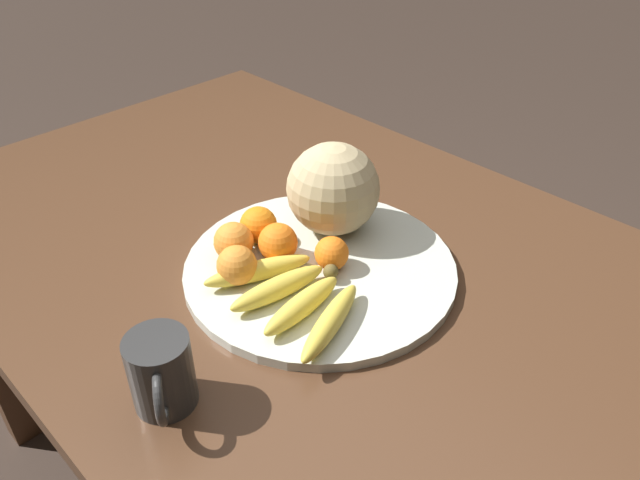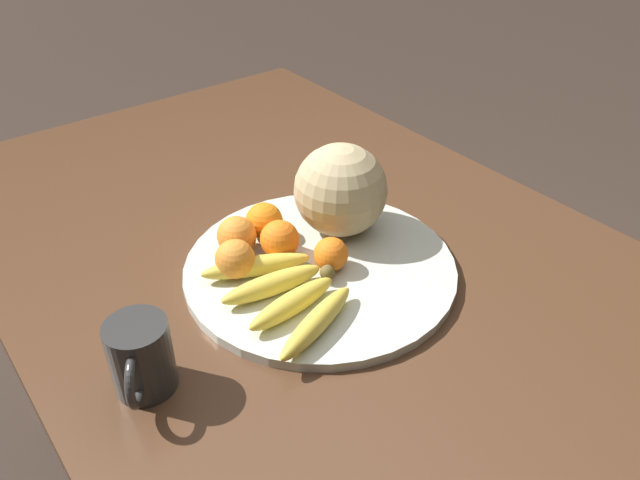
{
  "view_description": "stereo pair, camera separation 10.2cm",
  "coord_description": "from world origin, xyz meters",
  "px_view_note": "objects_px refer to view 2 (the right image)",
  "views": [
    {
      "loc": [
        0.66,
        -0.61,
        1.44
      ],
      "look_at": [
        0.06,
        -0.02,
        0.85
      ],
      "focal_mm": 35.0,
      "sensor_mm": 36.0,
      "label": 1
    },
    {
      "loc": [
        0.72,
        -0.53,
        1.44
      ],
      "look_at": [
        0.06,
        -0.02,
        0.85
      ],
      "focal_mm": 35.0,
      "sensor_mm": 36.0,
      "label": 2
    }
  ],
  "objects_px": {
    "fruit_bowl": "(320,268)",
    "orange_mid_center": "(237,236)",
    "orange_back_left": "(235,259)",
    "produce_tag": "(304,255)",
    "orange_front_left": "(278,238)",
    "orange_back_right": "(331,254)",
    "orange_front_right": "(264,221)",
    "banana_bunch": "(284,292)",
    "ceramic_mug": "(141,358)",
    "melon": "(340,190)",
    "kitchen_table": "(308,291)"
  },
  "relations": [
    {
      "from": "fruit_bowl",
      "to": "orange_mid_center",
      "type": "height_order",
      "value": "orange_mid_center"
    },
    {
      "from": "orange_back_left",
      "to": "produce_tag",
      "type": "bearing_deg",
      "value": 78.45
    },
    {
      "from": "orange_front_left",
      "to": "orange_back_right",
      "type": "height_order",
      "value": "orange_front_left"
    },
    {
      "from": "orange_front_right",
      "to": "orange_back_right",
      "type": "height_order",
      "value": "orange_front_right"
    },
    {
      "from": "fruit_bowl",
      "to": "orange_back_right",
      "type": "bearing_deg",
      "value": 21.98
    },
    {
      "from": "banana_bunch",
      "to": "orange_back_left",
      "type": "relative_size",
      "value": 4.0
    },
    {
      "from": "orange_mid_center",
      "to": "produce_tag",
      "type": "height_order",
      "value": "orange_mid_center"
    },
    {
      "from": "orange_mid_center",
      "to": "ceramic_mug",
      "type": "xyz_separation_m",
      "value": [
        0.17,
        -0.25,
        0.0
      ]
    },
    {
      "from": "fruit_bowl",
      "to": "melon",
      "type": "relative_size",
      "value": 2.78
    },
    {
      "from": "orange_front_right",
      "to": "orange_mid_center",
      "type": "bearing_deg",
      "value": -80.7
    },
    {
      "from": "orange_back_right",
      "to": "ceramic_mug",
      "type": "bearing_deg",
      "value": -84.17
    },
    {
      "from": "fruit_bowl",
      "to": "ceramic_mug",
      "type": "relative_size",
      "value": 3.96
    },
    {
      "from": "orange_back_right",
      "to": "melon",
      "type": "bearing_deg",
      "value": 133.97
    },
    {
      "from": "melon",
      "to": "orange_mid_center",
      "type": "bearing_deg",
      "value": -105.88
    },
    {
      "from": "banana_bunch",
      "to": "kitchen_table",
      "type": "bearing_deg",
      "value": -139.14
    },
    {
      "from": "orange_back_left",
      "to": "fruit_bowl",
      "type": "bearing_deg",
      "value": 64.23
    },
    {
      "from": "orange_back_left",
      "to": "produce_tag",
      "type": "xyz_separation_m",
      "value": [
        0.02,
        0.12,
        -0.03
      ]
    },
    {
      "from": "kitchen_table",
      "to": "orange_mid_center",
      "type": "xyz_separation_m",
      "value": [
        -0.05,
        -0.11,
        0.14
      ]
    },
    {
      "from": "orange_front_left",
      "to": "orange_front_right",
      "type": "height_order",
      "value": "orange_front_left"
    },
    {
      "from": "melon",
      "to": "orange_back_right",
      "type": "distance_m",
      "value": 0.13
    },
    {
      "from": "melon",
      "to": "produce_tag",
      "type": "distance_m",
      "value": 0.13
    },
    {
      "from": "produce_tag",
      "to": "orange_front_left",
      "type": "bearing_deg",
      "value": -153.67
    },
    {
      "from": "produce_tag",
      "to": "ceramic_mug",
      "type": "bearing_deg",
      "value": -96.8
    },
    {
      "from": "orange_mid_center",
      "to": "melon",
      "type": "bearing_deg",
      "value": 74.12
    },
    {
      "from": "orange_mid_center",
      "to": "orange_back_left",
      "type": "xyz_separation_m",
      "value": [
        0.05,
        -0.04,
        -0.0
      ]
    },
    {
      "from": "fruit_bowl",
      "to": "orange_back_left",
      "type": "height_order",
      "value": "orange_back_left"
    },
    {
      "from": "orange_back_left",
      "to": "orange_front_left",
      "type": "bearing_deg",
      "value": 92.6
    },
    {
      "from": "ceramic_mug",
      "to": "orange_back_right",
      "type": "bearing_deg",
      "value": 95.83
    },
    {
      "from": "melon",
      "to": "ceramic_mug",
      "type": "relative_size",
      "value": 1.42
    },
    {
      "from": "banana_bunch",
      "to": "fruit_bowl",
      "type": "bearing_deg",
      "value": -157.19
    },
    {
      "from": "orange_back_left",
      "to": "produce_tag",
      "type": "height_order",
      "value": "orange_back_left"
    },
    {
      "from": "fruit_bowl",
      "to": "orange_front_left",
      "type": "xyz_separation_m",
      "value": [
        -0.07,
        -0.04,
        0.04
      ]
    },
    {
      "from": "ceramic_mug",
      "to": "banana_bunch",
      "type": "bearing_deg",
      "value": 93.36
    },
    {
      "from": "orange_front_right",
      "to": "banana_bunch",
      "type": "bearing_deg",
      "value": -24.16
    },
    {
      "from": "produce_tag",
      "to": "orange_mid_center",
      "type": "bearing_deg",
      "value": -155.04
    },
    {
      "from": "orange_back_right",
      "to": "orange_front_left",
      "type": "bearing_deg",
      "value": -150.93
    },
    {
      "from": "orange_front_left",
      "to": "fruit_bowl",
      "type": "bearing_deg",
      "value": 31.01
    },
    {
      "from": "banana_bunch",
      "to": "ceramic_mug",
      "type": "relative_size",
      "value": 2.26
    },
    {
      "from": "melon",
      "to": "produce_tag",
      "type": "height_order",
      "value": "melon"
    },
    {
      "from": "orange_back_left",
      "to": "orange_back_right",
      "type": "relative_size",
      "value": 1.14
    },
    {
      "from": "produce_tag",
      "to": "ceramic_mug",
      "type": "height_order",
      "value": "ceramic_mug"
    },
    {
      "from": "fruit_bowl",
      "to": "banana_bunch",
      "type": "relative_size",
      "value": 1.75
    },
    {
      "from": "orange_front_left",
      "to": "orange_back_left",
      "type": "distance_m",
      "value": 0.09
    },
    {
      "from": "orange_front_right",
      "to": "orange_mid_center",
      "type": "height_order",
      "value": "orange_mid_center"
    },
    {
      "from": "melon",
      "to": "orange_front_left",
      "type": "height_order",
      "value": "melon"
    },
    {
      "from": "orange_back_right",
      "to": "orange_back_left",
      "type": "bearing_deg",
      "value": -120.91
    },
    {
      "from": "banana_bunch",
      "to": "orange_back_left",
      "type": "bearing_deg",
      "value": -75.65
    },
    {
      "from": "banana_bunch",
      "to": "orange_front_left",
      "type": "distance_m",
      "value": 0.12
    },
    {
      "from": "melon",
      "to": "banana_bunch",
      "type": "distance_m",
      "value": 0.23
    },
    {
      "from": "fruit_bowl",
      "to": "orange_front_right",
      "type": "height_order",
      "value": "orange_front_right"
    }
  ]
}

